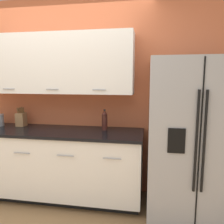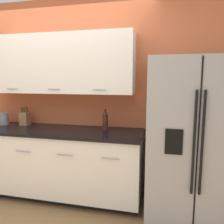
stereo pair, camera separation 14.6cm
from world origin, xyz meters
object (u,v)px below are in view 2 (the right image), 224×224
object	(u,v)px
wine_bottle	(105,120)
steel_canister	(3,119)
refrigerator	(192,141)
knife_block	(25,118)

from	to	relation	value
wine_bottle	steel_canister	size ratio (longest dim) A/B	1.47
steel_canister	wine_bottle	bearing A→B (deg)	0.12
steel_canister	refrigerator	bearing A→B (deg)	-4.38
refrigerator	steel_canister	world-z (taller)	refrigerator
refrigerator	knife_block	world-z (taller)	refrigerator
knife_block	wine_bottle	bearing A→B (deg)	-2.00
knife_block	steel_canister	world-z (taller)	knife_block
knife_block	wine_bottle	size ratio (longest dim) A/B	1.02
wine_bottle	knife_block	bearing A→B (deg)	178.00
wine_bottle	refrigerator	bearing A→B (deg)	-10.84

